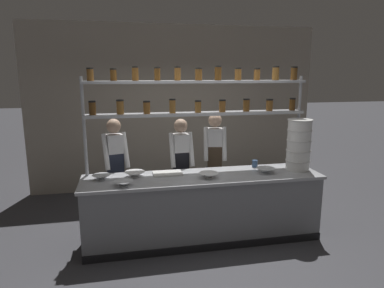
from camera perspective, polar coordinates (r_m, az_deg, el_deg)
name	(u,v)px	position (r m, az deg, el deg)	size (l,w,h in m)	color
ground_plane	(203,238)	(5.01, 1.78, -15.39)	(40.00, 40.00, 0.00)	#3D3D42
back_wall	(176,108)	(6.83, -2.74, 5.98)	(5.65, 0.12, 3.20)	#9E9384
prep_counter	(203,207)	(4.82, 1.82, -10.53)	(3.25, 0.76, 0.92)	gray
spice_shelf_unit	(199,100)	(4.80, 1.14, 7.30)	(3.13, 0.28, 2.38)	#ADAFB5
chef_left	(116,166)	(5.20, -12.61, -3.54)	(0.41, 0.34, 1.64)	black
chef_center	(181,164)	(5.23, -1.84, -3.33)	(0.37, 0.29, 1.62)	black
chef_right	(215,158)	(5.49, 3.79, -2.27)	(0.40, 0.32, 1.66)	black
container_stack	(299,145)	(5.08, 17.36, -0.14)	(0.35, 0.35, 0.73)	white
cutting_board	(168,173)	(4.73, -4.08, -4.91)	(0.40, 0.26, 0.02)	silver
prep_bowl_near_left	(135,174)	(4.66, -9.53, -5.02)	(0.27, 0.27, 0.08)	white
prep_bowl_center_front	(266,171)	(4.88, 12.16, -4.35)	(0.26, 0.26, 0.07)	silver
prep_bowl_center_back	(124,183)	(4.32, -11.30, -6.47)	(0.24, 0.24, 0.07)	silver
prep_bowl_near_right	(101,177)	(4.64, -14.86, -5.38)	(0.24, 0.24, 0.07)	silver
prep_bowl_far_left	(209,175)	(4.56, 2.82, -5.26)	(0.26, 0.26, 0.07)	white
serving_cup_front	(255,164)	(5.15, 10.43, -3.24)	(0.08, 0.08, 0.10)	#334C70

